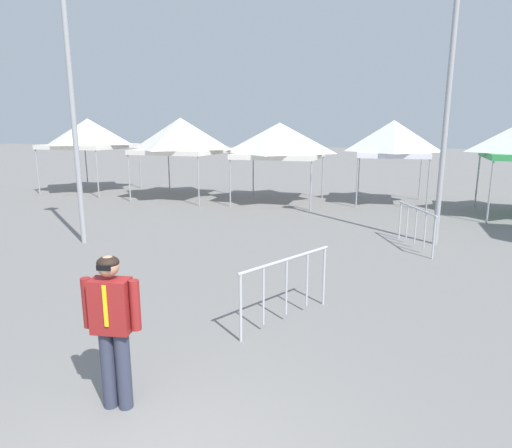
% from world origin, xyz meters
% --- Properties ---
extents(canopy_tent_behind_left, '(3.75, 3.75, 3.54)m').
position_xyz_m(canopy_tent_behind_left, '(-12.00, 16.09, 2.82)').
color(canopy_tent_behind_left, '#9E9EA3').
rests_on(canopy_tent_behind_left, ground).
extents(canopy_tent_left_of_center, '(3.67, 3.67, 3.53)m').
position_xyz_m(canopy_tent_left_of_center, '(-6.72, 15.27, 2.76)').
color(canopy_tent_left_of_center, '#9E9EA3').
rests_on(canopy_tent_left_of_center, ground).
extents(canopy_tent_behind_center, '(3.45, 3.45, 3.31)m').
position_xyz_m(canopy_tent_behind_center, '(-2.30, 15.33, 2.59)').
color(canopy_tent_behind_center, '#9E9EA3').
rests_on(canopy_tent_behind_center, ground).
extents(canopy_tent_right_of_center, '(2.81, 2.81, 3.40)m').
position_xyz_m(canopy_tent_right_of_center, '(2.23, 16.19, 2.67)').
color(canopy_tent_right_of_center, '#9E9EA3').
rests_on(canopy_tent_right_of_center, ground).
extents(person_foreground, '(0.64, 0.30, 1.78)m').
position_xyz_m(person_foreground, '(-1.04, 1.15, 1.03)').
color(person_foreground, '#33384C').
rests_on(person_foreground, ground).
extents(light_pole_near_lift, '(0.36, 0.36, 8.15)m').
position_xyz_m(light_pole_near_lift, '(3.29, 9.71, 4.63)').
color(light_pole_near_lift, '#9E9EA3').
rests_on(light_pole_near_lift, ground).
extents(light_pole_opposite_side, '(0.36, 0.36, 7.43)m').
position_xyz_m(light_pole_opposite_side, '(-6.02, 7.30, 4.27)').
color(light_pole_opposite_side, '#9E9EA3').
rests_on(light_pole_opposite_side, ground).
extents(crowd_barrier_near_person, '(1.10, 1.84, 1.08)m').
position_xyz_m(crowd_barrier_near_person, '(0.34, 3.85, 0.75)').
color(crowd_barrier_near_person, '#B7BABF').
rests_on(crowd_barrier_near_person, ground).
extents(crowd_barrier_by_lift, '(0.77, 1.99, 1.08)m').
position_xyz_m(crowd_barrier_by_lift, '(2.71, 9.13, 0.75)').
color(crowd_barrier_by_lift, '#B7BABF').
rests_on(crowd_barrier_by_lift, ground).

